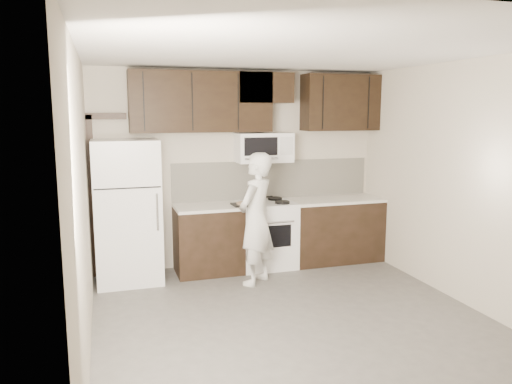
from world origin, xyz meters
name	(u,v)px	position (x,y,z in m)	size (l,w,h in m)	color
floor	(298,325)	(0.00, 0.00, 0.00)	(4.50, 4.50, 0.00)	#524F4D
back_wall	(239,169)	(0.00, 2.25, 1.35)	(4.00, 4.00, 0.00)	beige
ceiling	(302,50)	(0.00, 0.00, 2.70)	(4.50, 4.50, 0.00)	white
counter_run	(287,233)	(0.60, 1.94, 0.46)	(2.95, 0.64, 0.91)	black
stove	(266,234)	(0.30, 1.94, 0.46)	(0.76, 0.66, 0.94)	white
backsplash	(273,179)	(0.50, 2.24, 1.18)	(2.90, 0.02, 0.54)	silver
upper_cabinets	(257,101)	(0.21, 2.08, 2.28)	(3.48, 0.35, 0.78)	black
microwave	(264,148)	(0.30, 2.06, 1.65)	(0.76, 0.42, 0.40)	white
refrigerator	(127,212)	(-1.55, 1.89, 0.90)	(0.80, 0.76, 1.80)	white
door_trim	(95,182)	(-1.92, 2.21, 1.25)	(0.50, 0.08, 2.12)	black
saucepan	(257,199)	(0.12, 1.79, 0.99)	(0.33, 0.19, 0.18)	silver
baking_tray	(245,204)	(-0.03, 1.82, 0.92)	(0.35, 0.26, 0.02)	black
pizza	(245,203)	(-0.03, 1.82, 0.94)	(0.24, 0.24, 0.02)	#D1B98C
person	(256,219)	(-0.03, 1.33, 0.82)	(0.60, 0.39, 1.65)	white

